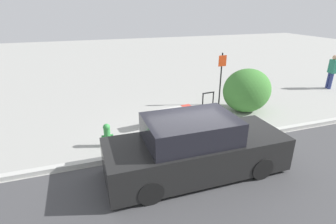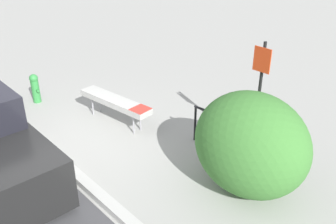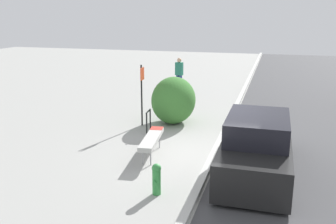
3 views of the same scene
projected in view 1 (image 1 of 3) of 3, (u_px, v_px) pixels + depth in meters
name	position (u px, v px, depth m)	size (l,w,h in m)	color
ground_plane	(195.00, 146.00, 8.28)	(60.00, 60.00, 0.00)	#9E9E99
curb	(195.00, 144.00, 8.25)	(60.00, 0.20, 0.13)	#B7B7B2
bench	(168.00, 112.00, 9.56)	(2.03, 0.64, 0.61)	#99999E
bike_rack	(208.00, 100.00, 10.88)	(0.55, 0.09, 0.83)	black
sign_post	(221.00, 74.00, 11.28)	(0.36, 0.08, 2.30)	black
fire_hydrant	(107.00, 134.00, 8.14)	(0.36, 0.22, 0.77)	#338C3F
shrub_hedge	(247.00, 91.00, 10.73)	(2.03, 1.67, 1.80)	#3D7A33
pedestrian	(332.00, 71.00, 13.75)	(0.29, 0.44, 1.78)	navy
parked_car_near	(195.00, 149.00, 6.73)	(4.70, 1.76, 1.59)	black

